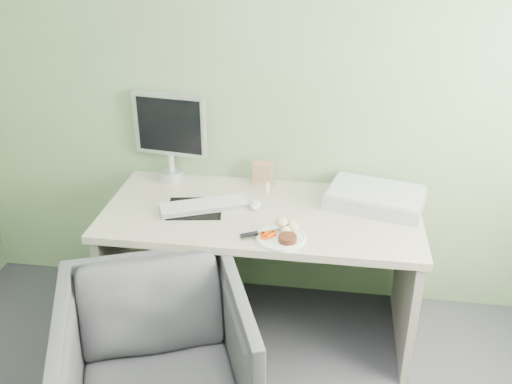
# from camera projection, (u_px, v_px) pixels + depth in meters

# --- Properties ---
(wall_back) EXTENTS (3.50, 0.00, 3.50)m
(wall_back) POSITION_uv_depth(u_px,v_px,m) (272.00, 71.00, 2.94)
(wall_back) COLOR gray
(wall_back) RESTS_ON floor
(desk) EXTENTS (1.60, 0.75, 0.73)m
(desk) POSITION_uv_depth(u_px,v_px,m) (261.00, 241.00, 2.97)
(desk) COLOR beige
(desk) RESTS_ON floor
(plate) EXTENTS (0.23, 0.23, 0.01)m
(plate) POSITION_uv_depth(u_px,v_px,m) (281.00, 238.00, 2.64)
(plate) COLOR white
(plate) RESTS_ON desk
(steak) EXTENTS (0.10, 0.10, 0.03)m
(steak) POSITION_uv_depth(u_px,v_px,m) (288.00, 239.00, 2.60)
(steak) COLOR black
(steak) RESTS_ON plate
(potato_pile) EXTENTS (0.12, 0.09, 0.06)m
(potato_pile) POSITION_uv_depth(u_px,v_px,m) (287.00, 225.00, 2.67)
(potato_pile) COLOR tan
(potato_pile) RESTS_ON plate
(carrot_heap) EXTENTS (0.08, 0.07, 0.04)m
(carrot_heap) POSITION_uv_depth(u_px,v_px,m) (268.00, 233.00, 2.63)
(carrot_heap) COLOR #FB4A05
(carrot_heap) RESTS_ON plate
(steak_knife) EXTENTS (0.20, 0.12, 0.02)m
(steak_knife) POSITION_uv_depth(u_px,v_px,m) (256.00, 234.00, 2.64)
(steak_knife) COLOR silver
(steak_knife) RESTS_ON plate
(mousepad) EXTENTS (0.31, 0.28, 0.00)m
(mousepad) POSITION_uv_depth(u_px,v_px,m) (195.00, 208.00, 2.91)
(mousepad) COLOR black
(mousepad) RESTS_ON desk
(keyboard) EXTENTS (0.46, 0.30, 0.02)m
(keyboard) POSITION_uv_depth(u_px,v_px,m) (204.00, 205.00, 2.91)
(keyboard) COLOR white
(keyboard) RESTS_ON desk
(computer_mouse) EXTENTS (0.05, 0.10, 0.03)m
(computer_mouse) POSITION_uv_depth(u_px,v_px,m) (255.00, 205.00, 2.91)
(computer_mouse) COLOR white
(computer_mouse) RESTS_ON desk
(photo_frame) EXTENTS (0.11, 0.03, 0.14)m
(photo_frame) POSITION_uv_depth(u_px,v_px,m) (263.00, 173.00, 3.13)
(photo_frame) COLOR #A6784D
(photo_frame) RESTS_ON desk
(eyedrop_bottle) EXTENTS (0.02, 0.02, 0.07)m
(eyedrop_bottle) POSITION_uv_depth(u_px,v_px,m) (267.00, 187.00, 3.07)
(eyedrop_bottle) COLOR white
(eyedrop_bottle) RESTS_ON desk
(scanner) EXTENTS (0.54, 0.43, 0.07)m
(scanner) POSITION_uv_depth(u_px,v_px,m) (375.00, 198.00, 2.93)
(scanner) COLOR #AAACB1
(scanner) RESTS_ON desk
(monitor) EXTENTS (0.41, 0.13, 0.49)m
(monitor) POSITION_uv_depth(u_px,v_px,m) (170.00, 132.00, 3.11)
(monitor) COLOR silver
(monitor) RESTS_ON desk
(desk_chair) EXTENTS (1.00, 1.01, 0.72)m
(desk_chair) POSITION_uv_depth(u_px,v_px,m) (158.00, 365.00, 2.43)
(desk_chair) COLOR #3C3B41
(desk_chair) RESTS_ON floor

